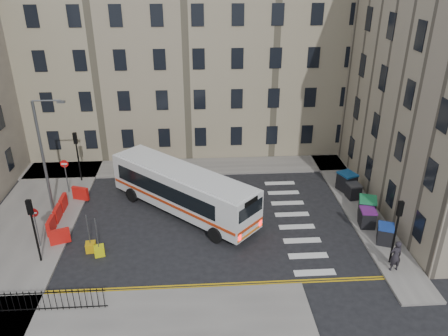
{
  "coord_description": "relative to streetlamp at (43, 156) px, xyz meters",
  "views": [
    {
      "loc": [
        -2.52,
        -25.69,
        16.23
      ],
      "look_at": [
        -0.71,
        2.05,
        3.0
      ],
      "focal_mm": 35.0,
      "sensor_mm": 36.0,
      "label": 1
    }
  ],
  "objects": [
    {
      "name": "pavement_sw",
      "position": [
        6.0,
        -12.0,
        -4.26
      ],
      "size": [
        20.0,
        6.0,
        0.15
      ],
      "primitive_type": "cube",
      "color": "slate",
      "rests_on": "ground"
    },
    {
      "name": "traffic_light_sw",
      "position": [
        1.0,
        -6.0,
        -1.47
      ],
      "size": [
        0.28,
        0.22,
        4.1
      ],
      "color": "black",
      "rests_on": "pavement_west"
    },
    {
      "name": "pavement_west",
      "position": [
        -1.0,
        -1.0,
        -4.26
      ],
      "size": [
        6.0,
        22.0,
        0.15
      ],
      "primitive_type": "cube",
      "color": "slate",
      "rests_on": "ground"
    },
    {
      "name": "traffic_light_east",
      "position": [
        21.6,
        -7.5,
        -1.47
      ],
      "size": [
        0.28,
        0.22,
        4.1
      ],
      "color": "black",
      "rests_on": "pavement_east"
    },
    {
      "name": "wheelie_bin_b",
      "position": [
        21.6,
        -3.59,
        -3.56
      ],
      "size": [
        1.12,
        1.25,
        1.25
      ],
      "rotation": [
        0.0,
        0.0,
        -0.13
      ],
      "color": "black",
      "rests_on": "pavement_east"
    },
    {
      "name": "streetlamp",
      "position": [
        0.0,
        0.0,
        0.0
      ],
      "size": [
        0.5,
        0.22,
        8.14
      ],
      "color": "#595B5E",
      "rests_on": "pavement_west"
    },
    {
      "name": "pavement_north",
      "position": [
        7.0,
        6.6,
        -4.26
      ],
      "size": [
        36.0,
        3.2,
        0.15
      ],
      "primitive_type": "cube",
      "color": "slate",
      "rests_on": "ground"
    },
    {
      "name": "pavement_east",
      "position": [
        22.0,
        2.0,
        -4.26
      ],
      "size": [
        2.4,
        26.0,
        0.15
      ],
      "primitive_type": "cube",
      "color": "slate",
      "rests_on": "ground"
    },
    {
      "name": "wheelie_bin_d",
      "position": [
        21.97,
        0.23,
        -3.61
      ],
      "size": [
        1.03,
        1.14,
        1.14
      ],
      "rotation": [
        0.0,
        0.0,
        0.13
      ],
      "color": "black",
      "rests_on": "pavement_east"
    },
    {
      "name": "bollard_yellow",
      "position": [
        4.33,
        -5.48,
        -4.04
      ],
      "size": [
        0.73,
        0.73,
        0.6
      ],
      "primitive_type": "cube",
      "rotation": [
        0.0,
        0.0,
        0.26
      ],
      "color": "#CAC90B",
      "rests_on": "ground"
    },
    {
      "name": "no_entry_south",
      "position": [
        0.5,
        -4.5,
        -2.26
      ],
      "size": [
        0.6,
        0.08,
        3.0
      ],
      "color": "#595B5E",
      "rests_on": "pavement_west"
    },
    {
      "name": "iron_railings",
      "position": [
        1.75,
        -10.2,
        -3.59
      ],
      "size": [
        7.8,
        0.04,
        1.2
      ],
      "color": "black",
      "rests_on": "pavement_sw"
    },
    {
      "name": "bollard_chevron",
      "position": [
        3.73,
        -5.05,
        -4.04
      ],
      "size": [
        0.68,
        0.68,
        0.6
      ],
      "primitive_type": "cube",
      "rotation": [
        0.0,
        0.0,
        0.14
      ],
      "color": "#C4910B",
      "rests_on": "ground"
    },
    {
      "name": "ground",
      "position": [
        13.0,
        -2.0,
        -4.34
      ],
      "size": [
        120.0,
        120.0,
        0.0
      ],
      "primitive_type": "plane",
      "color": "black",
      "rests_on": "ground"
    },
    {
      "name": "roadworks_barriers",
      "position": [
        1.16,
        -1.5,
        -3.69
      ],
      "size": [
        1.66,
        6.26,
        1.0
      ],
      "color": "red",
      "rests_on": "pavement_west"
    },
    {
      "name": "wheelie_bin_e",
      "position": [
        21.85,
        1.48,
        -3.46
      ],
      "size": [
        1.54,
        1.63,
        1.44
      ],
      "rotation": [
        0.0,
        0.0,
        0.39
      ],
      "color": "black",
      "rests_on": "pavement_east"
    },
    {
      "name": "bus",
      "position": [
        9.32,
        -0.75,
        -2.47
      ],
      "size": [
        10.42,
        10.11,
        3.23
      ],
      "rotation": [
        0.0,
        0.0,
        0.81
      ],
      "color": "silver",
      "rests_on": "ground"
    },
    {
      "name": "terrace_north",
      "position": [
        6.0,
        13.5,
        4.28
      ],
      "size": [
        38.3,
        10.8,
        17.2
      ],
      "color": "gray",
      "rests_on": "ground"
    },
    {
      "name": "traffic_light_nw",
      "position": [
        1.0,
        4.5,
        -1.47
      ],
      "size": [
        0.28,
        0.22,
        4.1
      ],
      "color": "black",
      "rests_on": "pavement_west"
    },
    {
      "name": "wheelie_bin_c",
      "position": [
        21.97,
        -2.5,
        -3.46
      ],
      "size": [
        1.51,
        1.62,
        1.45
      ],
      "rotation": [
        0.0,
        0.0,
        -0.34
      ],
      "color": "black",
      "rests_on": "pavement_east"
    },
    {
      "name": "pedestrian",
      "position": [
        21.5,
        -8.21,
        -3.21
      ],
      "size": [
        0.76,
        0.54,
        1.95
      ],
      "primitive_type": "imported",
      "rotation": [
        0.0,
        0.0,
        3.25
      ],
      "color": "black",
      "rests_on": "pavement_east"
    },
    {
      "name": "wheelie_bin_a",
      "position": [
        22.04,
        -5.52,
        -3.57
      ],
      "size": [
        1.29,
        1.37,
        1.21
      ],
      "rotation": [
        0.0,
        0.0,
        -0.37
      ],
      "color": "black",
      "rests_on": "pavement_east"
    },
    {
      "name": "no_entry_north",
      "position": [
        0.5,
        2.5,
        -2.26
      ],
      "size": [
        0.6,
        0.08,
        3.0
      ],
      "color": "#595B5E",
      "rests_on": "pavement_west"
    }
  ]
}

